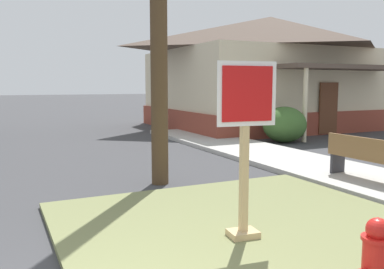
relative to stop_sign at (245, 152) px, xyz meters
name	(u,v)px	position (x,y,z in m)	size (l,w,h in m)	color
grass_corner_patch	(268,239)	(0.30, -0.11, -1.11)	(4.91, 5.55, 0.08)	olive
sidewalk_strip	(297,162)	(3.95, 3.74, -1.09)	(2.20, 15.41, 0.12)	#B2AFA8
stop_sign	(245,152)	(0.00, 0.00, 0.00)	(0.76, 0.32, 2.16)	tan
street_bench	(367,156)	(3.69, 1.42, -0.56)	(0.44, 1.74, 0.85)	brown
corner_house	(270,71)	(9.03, 11.93, 1.46)	(10.42, 9.37, 5.10)	brown
shrub_near_porch	(284,125)	(6.13, 7.04, -0.54)	(1.48, 1.48, 1.22)	#3B612A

